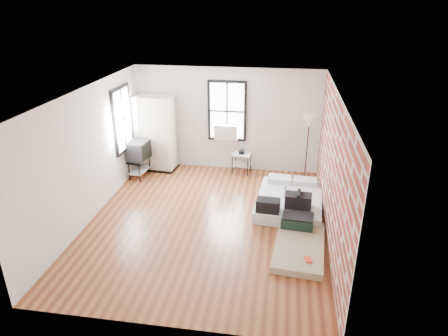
% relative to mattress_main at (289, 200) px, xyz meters
% --- Properties ---
extents(ground, '(6.00, 6.00, 0.00)m').
position_rel_mattress_main_xyz_m(ground, '(-1.74, -0.95, -0.17)').
color(ground, '#5F2D19').
rests_on(ground, ground).
extents(room_shell, '(5.02, 6.02, 2.80)m').
position_rel_mattress_main_xyz_m(room_shell, '(-1.51, -0.58, 1.57)').
color(room_shell, silver).
rests_on(room_shell, ground).
extents(mattress_main, '(1.56, 2.04, 0.62)m').
position_rel_mattress_main_xyz_m(mattress_main, '(0.00, 0.00, 0.00)').
color(mattress_main, white).
rests_on(mattress_main, ground).
extents(mattress_bare, '(1.06, 1.81, 0.38)m').
position_rel_mattress_main_xyz_m(mattress_bare, '(0.20, -1.51, -0.06)').
color(mattress_bare, tan).
rests_on(mattress_bare, ground).
extents(wardrobe, '(1.10, 0.71, 2.06)m').
position_rel_mattress_main_xyz_m(wardrobe, '(-3.66, 1.70, 0.86)').
color(wardrobe, black).
rests_on(wardrobe, ground).
extents(side_table, '(0.54, 0.46, 0.65)m').
position_rel_mattress_main_xyz_m(side_table, '(-1.30, 1.77, 0.27)').
color(side_table, black).
rests_on(side_table, ground).
extents(floor_lamp, '(0.37, 0.37, 1.74)m').
position_rel_mattress_main_xyz_m(floor_lamp, '(0.41, 1.70, 1.32)').
color(floor_lamp, '#311D10').
rests_on(floor_lamp, ground).
extents(tv_stand, '(0.57, 0.75, 1.00)m').
position_rel_mattress_main_xyz_m(tv_stand, '(-3.96, 1.07, 0.54)').
color(tv_stand, black).
rests_on(tv_stand, ground).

